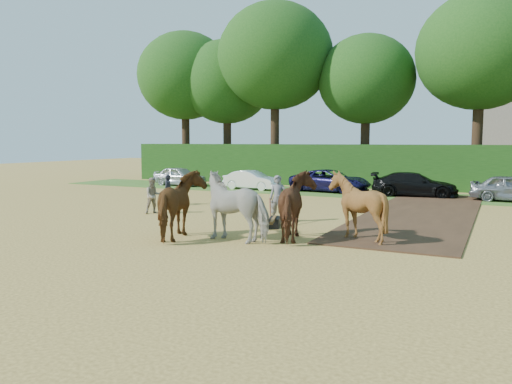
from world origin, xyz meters
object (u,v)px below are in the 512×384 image
(spectator_near, at_px, (153,196))
(plough_team, at_px, (269,205))
(spectator_far, at_px, (168,190))
(parked_cars, at_px, (377,183))
(church, at_px, (502,57))

(spectator_near, bearing_deg, plough_team, -74.05)
(spectator_far, height_order, plough_team, plough_team)
(spectator_near, relative_size, parked_cars, 0.05)
(spectator_far, bearing_deg, church, -44.37)
(parked_cars, bearing_deg, church, 81.59)
(spectator_near, distance_m, church, 56.41)
(spectator_far, xyz_separation_m, parked_cars, (8.45, 9.54, -0.06))
(spectator_near, xyz_separation_m, plough_team, (7.08, -2.95, 0.31))
(spectator_far, relative_size, church, 0.06)
(plough_team, relative_size, parked_cars, 0.24)
(spectator_near, height_order, parked_cars, spectator_near)
(church, bearing_deg, spectator_far, -106.02)
(plough_team, bearing_deg, spectator_near, 157.41)
(parked_cars, bearing_deg, spectator_far, -131.53)
(plough_team, distance_m, church, 57.96)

